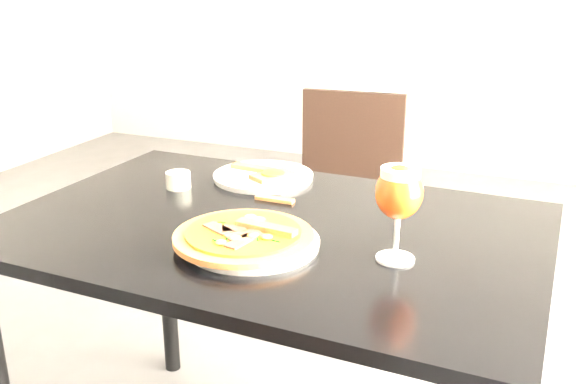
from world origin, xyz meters
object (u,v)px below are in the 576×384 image
at_px(beer_glass, 399,193).
at_px(dining_table, 270,259).
at_px(pizza, 244,235).
at_px(chair_far, 343,203).

bearing_deg(beer_glass, dining_table, 165.08).
relative_size(dining_table, pizza, 4.19).
distance_m(chair_far, pizza, 1.08).
height_order(pizza, beer_glass, beer_glass).
xyz_separation_m(dining_table, beer_glass, (0.31, -0.08, 0.23)).
bearing_deg(pizza, dining_table, 91.84).
height_order(dining_table, chair_far, chair_far).
bearing_deg(beer_glass, pizza, -169.46).
bearing_deg(dining_table, beer_glass, -13.62).
bearing_deg(chair_far, beer_glass, -71.03).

